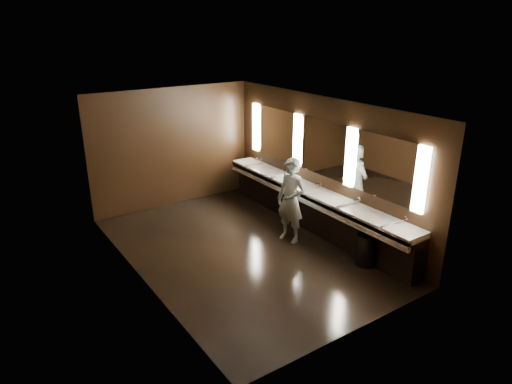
{
  "coord_description": "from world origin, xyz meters",
  "views": [
    {
      "loc": [
        -4.25,
        -6.71,
        4.19
      ],
      "look_at": [
        0.33,
        0.0,
        1.14
      ],
      "focal_mm": 32.0,
      "sensor_mm": 36.0,
      "label": 1
    }
  ],
  "objects": [
    {
      "name": "person",
      "position": [
        1.05,
        -0.17,
        0.86
      ],
      "size": [
        0.55,
        0.71,
        1.72
      ],
      "primitive_type": "imported",
      "rotation": [
        0.0,
        0.0,
        -1.34
      ],
      "color": "#99CCE4",
      "rests_on": "floor"
    },
    {
      "name": "wall_front",
      "position": [
        0.0,
        -3.0,
        1.4
      ],
      "size": [
        4.0,
        0.02,
        2.8
      ],
      "primitive_type": "cube",
      "color": "black",
      "rests_on": "floor"
    },
    {
      "name": "wall_right",
      "position": [
        2.0,
        0.0,
        1.4
      ],
      "size": [
        0.02,
        6.0,
        2.8
      ],
      "primitive_type": "cube",
      "color": "black",
      "rests_on": "floor"
    },
    {
      "name": "wall_back",
      "position": [
        0.0,
        3.0,
        1.4
      ],
      "size": [
        4.0,
        0.02,
        2.8
      ],
      "primitive_type": "cube",
      "color": "black",
      "rests_on": "floor"
    },
    {
      "name": "sink_counter",
      "position": [
        1.79,
        0.0,
        0.5
      ],
      "size": [
        0.55,
        5.4,
        1.01
      ],
      "color": "black",
      "rests_on": "floor"
    },
    {
      "name": "ceiling",
      "position": [
        0.0,
        0.0,
        2.8
      ],
      "size": [
        4.0,
        6.0,
        0.02
      ],
      "primitive_type": "cube",
      "color": "#2D2D2B",
      "rests_on": "wall_back"
    },
    {
      "name": "floor",
      "position": [
        0.0,
        0.0,
        0.0
      ],
      "size": [
        6.0,
        6.0,
        0.0
      ],
      "primitive_type": "plane",
      "color": "black",
      "rests_on": "ground"
    },
    {
      "name": "wall_left",
      "position": [
        -2.0,
        0.0,
        1.4
      ],
      "size": [
        0.02,
        6.0,
        2.8
      ],
      "primitive_type": "cube",
      "color": "black",
      "rests_on": "floor"
    },
    {
      "name": "trash_bin",
      "position": [
        1.58,
        -1.74,
        0.3
      ],
      "size": [
        0.38,
        0.38,
        0.59
      ],
      "primitive_type": "cylinder",
      "rotation": [
        0.0,
        0.0,
        -0.01
      ],
      "color": "black",
      "rests_on": "floor"
    },
    {
      "name": "mirror_band",
      "position": [
        1.98,
        -0.0,
        1.75
      ],
      "size": [
        0.06,
        5.03,
        1.15
      ],
      "color": "white",
      "rests_on": "wall_right"
    }
  ]
}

